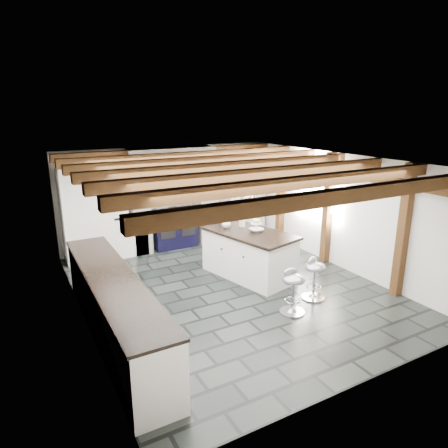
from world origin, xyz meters
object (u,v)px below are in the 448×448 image
bar_stool_near (314,274)px  bar_stool_far (293,286)px  kitchen_island (249,253)px  range_cooker (173,227)px

bar_stool_near → bar_stool_far: 0.67m
bar_stool_near → bar_stool_far: (-0.63, -0.23, 0.00)m
kitchen_island → bar_stool_far: (-0.18, -1.58, -0.00)m
range_cooker → kitchen_island: size_ratio=0.50×
kitchen_island → bar_stool_near: (0.45, -1.35, -0.01)m
range_cooker → bar_stool_far: size_ratio=1.36×
range_cooker → kitchen_island: bearing=-75.4°
range_cooker → bar_stool_near: bearing=-74.0°
range_cooker → bar_stool_far: range_cooker is taller
bar_stool_near → kitchen_island: bearing=86.9°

